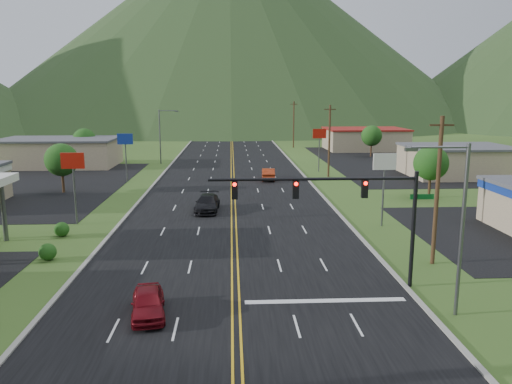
{
  "coord_description": "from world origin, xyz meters",
  "views": [
    {
      "loc": [
        -0.18,
        -13.89,
        11.3
      ],
      "look_at": [
        1.57,
        21.06,
        4.5
      ],
      "focal_mm": 35.0,
      "sensor_mm": 36.0,
      "label": 1
    }
  ],
  "objects_px": {
    "streetlight_west": "(162,133)",
    "car_dark_mid": "(207,204)",
    "traffic_signal": "(347,200)",
    "streetlight_east": "(457,219)",
    "car_red_far": "(268,174)",
    "car_red_near": "(148,303)"
  },
  "relations": [
    {
      "from": "streetlight_west",
      "to": "car_dark_mid",
      "type": "distance_m",
      "value": 37.06
    },
    {
      "from": "car_dark_mid",
      "to": "traffic_signal",
      "type": "bearing_deg",
      "value": -62.8
    },
    {
      "from": "streetlight_east",
      "to": "car_red_far",
      "type": "distance_m",
      "value": 43.27
    },
    {
      "from": "traffic_signal",
      "to": "streetlight_east",
      "type": "height_order",
      "value": "streetlight_east"
    },
    {
      "from": "car_red_near",
      "to": "car_dark_mid",
      "type": "height_order",
      "value": "car_dark_mid"
    },
    {
      "from": "traffic_signal",
      "to": "car_red_far",
      "type": "bearing_deg",
      "value": 92.47
    },
    {
      "from": "streetlight_west",
      "to": "car_red_near",
      "type": "relative_size",
      "value": 2.14
    },
    {
      "from": "traffic_signal",
      "to": "streetlight_west",
      "type": "xyz_separation_m",
      "value": [
        -18.16,
        56.0,
        -0.15
      ]
    },
    {
      "from": "streetlight_west",
      "to": "car_red_near",
      "type": "height_order",
      "value": "streetlight_west"
    },
    {
      "from": "streetlight_west",
      "to": "car_red_far",
      "type": "relative_size",
      "value": 1.86
    },
    {
      "from": "traffic_signal",
      "to": "car_red_near",
      "type": "xyz_separation_m",
      "value": [
        -11.04,
        -3.39,
        -4.61
      ]
    },
    {
      "from": "streetlight_west",
      "to": "car_red_near",
      "type": "xyz_separation_m",
      "value": [
        7.13,
        -59.4,
        -4.47
      ]
    },
    {
      "from": "streetlight_east",
      "to": "car_red_far",
      "type": "xyz_separation_m",
      "value": [
        -6.36,
        42.58,
        -4.38
      ]
    },
    {
      "from": "streetlight_east",
      "to": "car_red_far",
      "type": "relative_size",
      "value": 1.86
    },
    {
      "from": "streetlight_west",
      "to": "car_dark_mid",
      "type": "bearing_deg",
      "value": -75.67
    },
    {
      "from": "streetlight_east",
      "to": "car_dark_mid",
      "type": "distance_m",
      "value": 28.31
    },
    {
      "from": "car_dark_mid",
      "to": "car_red_far",
      "type": "relative_size",
      "value": 1.12
    },
    {
      "from": "streetlight_east",
      "to": "car_red_far",
      "type": "height_order",
      "value": "streetlight_east"
    },
    {
      "from": "traffic_signal",
      "to": "streetlight_east",
      "type": "bearing_deg",
      "value": -40.39
    },
    {
      "from": "traffic_signal",
      "to": "car_dark_mid",
      "type": "distance_m",
      "value": 22.74
    },
    {
      "from": "streetlight_east",
      "to": "car_dark_mid",
      "type": "xyz_separation_m",
      "value": [
        -13.75,
        24.35,
        -4.39
      ]
    },
    {
      "from": "traffic_signal",
      "to": "car_red_far",
      "type": "relative_size",
      "value": 2.7
    }
  ]
}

